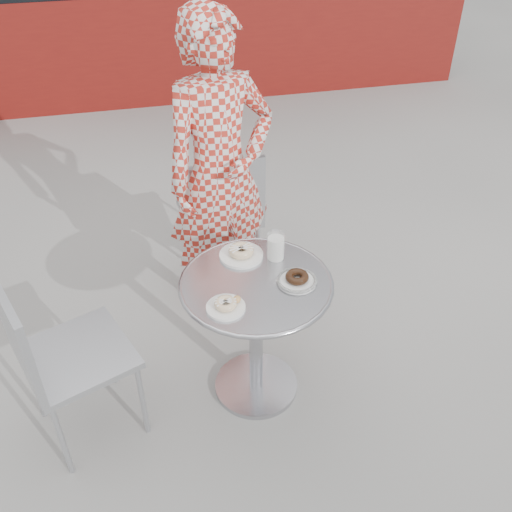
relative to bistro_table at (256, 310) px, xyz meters
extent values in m
plane|color=#A5A29D|center=(-0.02, 0.04, -0.50)|extent=(60.00, 60.00, 0.00)
cube|color=maroon|center=(-0.02, 3.72, 0.00)|extent=(6.02, 0.20, 1.00)
cylinder|color=silver|center=(0.00, 0.00, -0.48)|extent=(0.40, 0.40, 0.03)
cylinder|color=silver|center=(0.00, 0.00, -0.17)|extent=(0.06, 0.06, 0.63)
cylinder|color=silver|center=(0.00, 0.00, 0.15)|extent=(0.63, 0.63, 0.02)
torus|color=silver|center=(0.00, 0.00, 0.15)|extent=(0.65, 0.65, 0.02)
cube|color=#B1B3B9|center=(0.00, 0.91, -0.07)|extent=(0.44, 0.44, 0.03)
cube|color=#B1B3B9|center=(0.02, 0.72, 0.15)|extent=(0.40, 0.07, 0.40)
cube|color=#B1B3B9|center=(-0.76, -0.04, -0.06)|extent=(0.53, 0.53, 0.03)
cube|color=#B1B3B9|center=(-0.94, -0.11, 0.16)|extent=(0.18, 0.39, 0.41)
imported|color=red|center=(-0.02, 0.70, 0.30)|extent=(0.67, 0.54, 1.60)
cylinder|color=white|center=(-0.02, 0.19, 0.17)|extent=(0.19, 0.19, 0.01)
torus|color=#BA8747|center=(-0.02, 0.19, 0.19)|extent=(0.11, 0.11, 0.04)
cylinder|color=white|center=(-0.15, -0.13, 0.17)|extent=(0.16, 0.16, 0.01)
torus|color=#BA8747|center=(-0.15, -0.13, 0.19)|extent=(0.09, 0.09, 0.03)
sphere|color=#B77A3F|center=(-0.11, -0.12, 0.19)|extent=(0.03, 0.03, 0.03)
cylinder|color=white|center=(0.16, -0.04, 0.17)|extent=(0.16, 0.16, 0.01)
torus|color=black|center=(0.16, -0.04, 0.19)|extent=(0.10, 0.10, 0.03)
torus|color=black|center=(0.16, -0.04, 0.17)|extent=(0.17, 0.17, 0.01)
cylinder|color=white|center=(0.12, 0.14, 0.21)|extent=(0.07, 0.07, 0.11)
cylinder|color=white|center=(0.12, 0.14, 0.22)|extent=(0.08, 0.08, 0.13)
camera|label=1|loc=(-0.42, -1.78, 1.67)|focal=40.00mm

